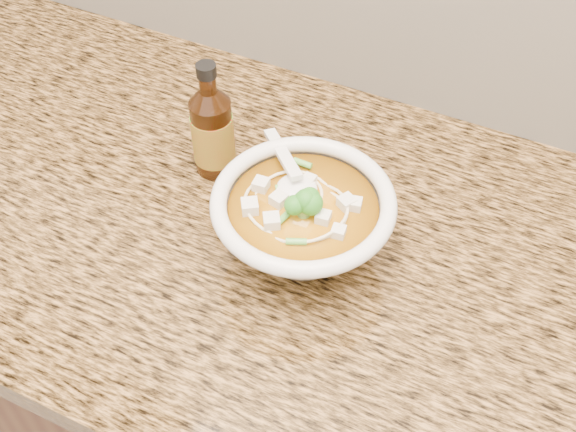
% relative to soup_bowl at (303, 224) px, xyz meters
% --- Properties ---
extents(cabinet, '(4.00, 0.65, 0.86)m').
position_rel_soup_bowl_xyz_m(cabinet, '(0.06, 0.03, -0.52)').
color(cabinet, '#381C11').
rests_on(cabinet, ground).
extents(counter_slab, '(4.00, 0.68, 0.04)m').
position_rel_soup_bowl_xyz_m(counter_slab, '(0.06, 0.03, -0.07)').
color(counter_slab, olive).
rests_on(counter_slab, cabinet).
extents(soup_bowl, '(0.22, 0.22, 0.12)m').
position_rel_soup_bowl_xyz_m(soup_bowl, '(0.00, 0.00, 0.00)').
color(soup_bowl, white).
rests_on(soup_bowl, counter_slab).
extents(hot_sauce_bottle, '(0.07, 0.07, 0.17)m').
position_rel_soup_bowl_xyz_m(hot_sauce_bottle, '(-0.17, 0.09, 0.01)').
color(hot_sauce_bottle, '#3F1D08').
rests_on(hot_sauce_bottle, counter_slab).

